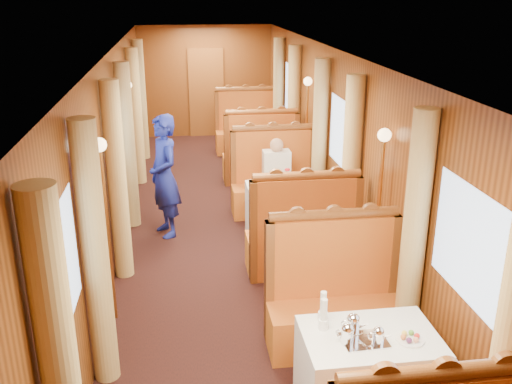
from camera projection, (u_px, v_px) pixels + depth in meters
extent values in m
cube|color=brown|center=(206.00, 93.00, 13.05)|extent=(0.80, 0.04, 2.00)
cube|color=white|center=(367.00, 375.00, 4.53)|extent=(1.05, 0.72, 0.75)
cylinder|color=brown|center=(446.00, 372.00, 3.13)|extent=(1.23, 0.10, 0.10)
cube|color=#A83512|center=(335.00, 325.00, 5.46)|extent=(1.30, 0.55, 0.45)
cube|color=#A83512|center=(332.00, 257.00, 5.45)|extent=(1.30, 0.12, 0.80)
cylinder|color=brown|center=(334.00, 214.00, 5.30)|extent=(1.23, 0.10, 0.10)
cube|color=white|center=(286.00, 213.00, 7.79)|extent=(1.05, 0.72, 0.75)
cube|color=#A83512|center=(300.00, 253.00, 6.96)|extent=(1.30, 0.55, 0.45)
cube|color=#A83512|center=(306.00, 212.00, 6.54)|extent=(1.30, 0.12, 0.80)
cylinder|color=brown|center=(307.00, 175.00, 6.39)|extent=(1.23, 0.10, 0.10)
cube|color=#A83512|center=(275.00, 199.00, 8.73)|extent=(1.30, 0.55, 0.45)
cube|color=#A83512|center=(273.00, 156.00, 8.72)|extent=(1.30, 0.12, 0.80)
cylinder|color=brown|center=(273.00, 128.00, 8.57)|extent=(1.23, 0.10, 0.10)
cube|color=white|center=(253.00, 146.00, 11.05)|extent=(1.05, 0.72, 0.75)
cube|color=#A83512|center=(260.00, 168.00, 10.22)|extent=(1.30, 0.55, 0.45)
cube|color=#A83512|center=(262.00, 137.00, 9.81)|extent=(1.30, 0.12, 0.80)
cylinder|color=brown|center=(262.00, 112.00, 9.66)|extent=(1.23, 0.10, 0.10)
cube|color=#A83512|center=(247.00, 141.00, 11.99)|extent=(1.30, 0.55, 0.45)
cube|color=#A83512|center=(246.00, 110.00, 11.98)|extent=(1.30, 0.12, 0.80)
cylinder|color=brown|center=(246.00, 89.00, 11.83)|extent=(1.23, 0.10, 0.10)
cube|color=silver|center=(364.00, 340.00, 4.32)|extent=(0.35, 0.28, 0.01)
cylinder|color=white|center=(410.00, 340.00, 4.33)|extent=(0.22, 0.22, 0.01)
cylinder|color=white|center=(323.00, 324.00, 4.46)|extent=(0.08, 0.08, 0.08)
cylinder|color=white|center=(324.00, 310.00, 4.42)|extent=(0.05, 0.05, 0.18)
cylinder|color=white|center=(323.00, 317.00, 4.57)|extent=(0.08, 0.08, 0.08)
cylinder|color=white|center=(323.00, 302.00, 4.53)|extent=(0.05, 0.05, 0.18)
cylinder|color=silver|center=(287.00, 181.00, 7.68)|extent=(0.06, 0.06, 0.14)
cylinder|color=silver|center=(254.00, 124.00, 10.89)|extent=(0.06, 0.06, 0.14)
cylinder|color=tan|center=(61.00, 378.00, 3.26)|extent=(0.22, 0.22, 2.35)
cylinder|color=tan|center=(96.00, 258.00, 4.71)|extent=(0.22, 0.22, 2.35)
cylinder|color=tan|center=(511.00, 340.00, 3.61)|extent=(0.22, 0.22, 2.35)
cylinder|color=tan|center=(414.00, 239.00, 5.06)|extent=(0.22, 0.22, 2.35)
cylinder|color=tan|center=(117.00, 182.00, 6.52)|extent=(0.22, 0.22, 2.35)
cylinder|color=tan|center=(127.00, 147.00, 7.97)|extent=(0.22, 0.22, 2.35)
cylinder|color=tan|center=(351.00, 172.00, 6.87)|extent=(0.22, 0.22, 2.35)
cylinder|color=tan|center=(320.00, 140.00, 8.33)|extent=(0.22, 0.22, 2.35)
cylinder|color=tan|center=(136.00, 117.00, 9.78)|extent=(0.22, 0.22, 2.35)
cylinder|color=tan|center=(141.00, 100.00, 11.24)|extent=(0.22, 0.22, 2.35)
cylinder|color=tan|center=(294.00, 113.00, 10.13)|extent=(0.22, 0.22, 2.35)
cylinder|color=tan|center=(279.00, 97.00, 11.59)|extent=(0.22, 0.22, 2.35)
cylinder|color=#BF8C3F|center=(108.00, 237.00, 5.70)|extent=(0.04, 0.04, 1.85)
sphere|color=#FFD18C|center=(99.00, 145.00, 5.38)|extent=(0.14, 0.14, 0.14)
cylinder|color=#BF8C3F|center=(378.00, 222.00, 6.06)|extent=(0.04, 0.04, 1.85)
sphere|color=#FFD18C|center=(384.00, 135.00, 5.73)|extent=(0.14, 0.14, 0.14)
cylinder|color=#BF8C3F|center=(132.00, 146.00, 8.96)|extent=(0.04, 0.04, 1.85)
sphere|color=#FFD18C|center=(127.00, 85.00, 8.64)|extent=(0.14, 0.14, 0.14)
cylinder|color=#BF8C3F|center=(306.00, 140.00, 9.32)|extent=(0.04, 0.04, 1.85)
sphere|color=#FFD18C|center=(308.00, 81.00, 8.99)|extent=(0.14, 0.14, 0.14)
imported|color=navy|center=(164.00, 176.00, 7.77)|extent=(0.61, 0.73, 1.70)
cube|color=beige|center=(276.00, 169.00, 8.43)|extent=(0.40, 0.24, 0.55)
sphere|color=tan|center=(277.00, 145.00, 8.31)|extent=(0.20, 0.20, 0.20)
cube|color=beige|center=(278.00, 187.00, 8.35)|extent=(0.36, 0.30, 0.14)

